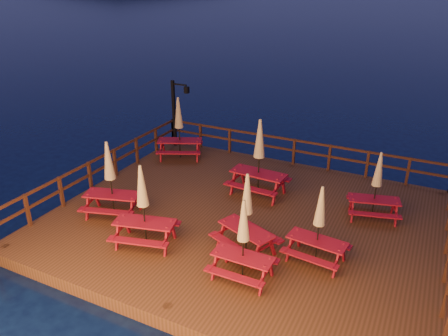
# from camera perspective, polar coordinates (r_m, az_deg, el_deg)

# --- Properties ---
(ground) EXTENTS (500.00, 500.00, 0.00)m
(ground) POSITION_cam_1_polar(r_m,az_deg,el_deg) (14.45, 2.84, -7.82)
(ground) COLOR black
(ground) RESTS_ON ground
(deck) EXTENTS (12.00, 10.00, 0.40)m
(deck) POSITION_cam_1_polar(r_m,az_deg,el_deg) (14.34, 2.86, -7.14)
(deck) COLOR #442916
(deck) RESTS_ON ground
(deck_piles) EXTENTS (11.44, 9.44, 1.40)m
(deck_piles) POSITION_cam_1_polar(r_m,az_deg,el_deg) (14.61, 2.82, -8.82)
(deck_piles) COLOR #371D11
(deck_piles) RESTS_ON ground
(railing) EXTENTS (11.80, 9.75, 1.10)m
(railing) POSITION_cam_1_polar(r_m,az_deg,el_deg) (15.35, 5.61, -0.95)
(railing) COLOR #371D11
(railing) RESTS_ON deck
(lamp_post) EXTENTS (0.85, 0.18, 3.00)m
(lamp_post) POSITION_cam_1_polar(r_m,az_deg,el_deg) (19.61, -6.18, 7.85)
(lamp_post) COLOR black
(lamp_post) RESTS_ON deck
(picnic_table_0) EXTENTS (1.72, 1.47, 2.27)m
(picnic_table_0) POSITION_cam_1_polar(r_m,az_deg,el_deg) (11.88, 12.30, -7.13)
(picnic_table_0) COLOR maroon
(picnic_table_0) RESTS_ON deck
(picnic_table_1) EXTENTS (1.59, 1.31, 2.27)m
(picnic_table_1) POSITION_cam_1_polar(r_m,az_deg,el_deg) (11.01, 2.53, -9.24)
(picnic_table_1) COLOR maroon
(picnic_table_1) RESTS_ON deck
(picnic_table_2) EXTENTS (2.31, 2.15, 2.63)m
(picnic_table_2) POSITION_cam_1_polar(r_m,az_deg,el_deg) (18.37, -5.89, 5.34)
(picnic_table_2) COLOR maroon
(picnic_table_2) RESTS_ON deck
(picnic_table_3) EXTENTS (1.87, 1.67, 2.27)m
(picnic_table_3) POSITION_cam_1_polar(r_m,az_deg,el_deg) (14.46, 19.30, -2.08)
(picnic_table_3) COLOR maroon
(picnic_table_3) RESTS_ON deck
(picnic_table_4) EXTENTS (2.12, 1.91, 2.54)m
(picnic_table_4) POSITION_cam_1_polar(r_m,az_deg,el_deg) (14.23, -14.62, -1.28)
(picnic_table_4) COLOR maroon
(picnic_table_4) RESTS_ON deck
(picnic_table_5) EXTENTS (2.07, 1.90, 2.40)m
(picnic_table_5) POSITION_cam_1_polar(r_m,az_deg,el_deg) (12.02, 2.98, -5.78)
(picnic_table_5) COLOR maroon
(picnic_table_5) RESTS_ON deck
(picnic_table_6) EXTENTS (2.03, 1.71, 2.79)m
(picnic_table_6) POSITION_cam_1_polar(r_m,az_deg,el_deg) (15.12, 4.60, 1.52)
(picnic_table_6) COLOR maroon
(picnic_table_6) RESTS_ON deck
(picnic_table_7) EXTENTS (2.05, 1.83, 2.50)m
(picnic_table_7) POSITION_cam_1_polar(r_m,az_deg,el_deg) (12.48, -10.52, -4.72)
(picnic_table_7) COLOR maroon
(picnic_table_7) RESTS_ON deck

